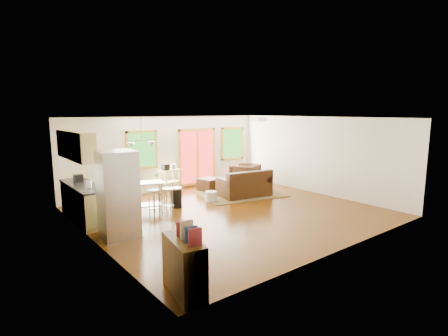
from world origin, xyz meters
TOP-DOWN VIEW (x-y plane):
  - floor at (0.00, 0.00)m, footprint 7.50×7.00m
  - ceiling at (0.00, 0.00)m, footprint 7.50×7.00m
  - back_wall at (0.00, 3.51)m, footprint 7.50×0.02m
  - left_wall at (-3.76, 0.00)m, footprint 0.02×7.00m
  - right_wall at (3.76, 0.00)m, footprint 0.02×7.00m
  - front_wall at (0.00, -3.51)m, footprint 7.50×0.02m
  - window_left at (-1.00, 3.46)m, footprint 1.10×0.05m
  - french_doors at (1.20, 3.46)m, footprint 1.60×0.05m
  - window_right at (2.90, 3.46)m, footprint 1.10×0.05m
  - rug at (1.56, 1.42)m, footprint 3.06×2.60m
  - loveseat at (1.48, 1.08)m, footprint 1.77×1.18m
  - coffee_table at (2.01, 1.77)m, footprint 0.92×0.56m
  - armchair at (2.47, 2.22)m, footprint 1.19×1.16m
  - ottoman at (1.05, 2.48)m, footprint 0.76×0.76m
  - pouf at (0.22, 1.24)m, footprint 0.48×0.48m
  - vase at (1.65, 1.83)m, footprint 0.20×0.20m
  - book at (2.10, 1.78)m, footprint 0.19×0.07m
  - cabinets at (-3.49, 1.70)m, footprint 0.64×2.24m
  - refrigerator at (-3.18, 0.01)m, footprint 0.84×0.81m
  - island at (-2.11, 1.42)m, footprint 1.46×0.96m
  - cup at (-1.52, 1.43)m, footprint 0.14×0.12m
  - bar_stool_a at (-2.49, 1.01)m, footprint 0.42×0.42m
  - bar_stool_b at (-1.86, 0.97)m, footprint 0.41×0.41m
  - bar_stool_c at (-1.44, 0.93)m, footprint 0.38×0.38m
  - trash_can at (-0.97, 1.31)m, footprint 0.40×0.40m
  - kitchen_cart at (-0.24, 3.05)m, footprint 0.74×0.55m
  - bookshelf at (-3.35, -3.01)m, footprint 0.56×1.04m
  - ceiling_flush at (1.60, 0.60)m, footprint 0.35×0.35m
  - pendant_light at (-1.90, 1.50)m, footprint 0.80×0.18m

SIDE VIEW (x-z plane):
  - floor at x=0.00m, z-range -0.02..0.00m
  - rug at x=1.56m, z-range 0.00..0.03m
  - pouf at x=0.22m, z-range 0.00..0.32m
  - ottoman at x=1.05m, z-range 0.00..0.45m
  - trash_can at x=-0.97m, z-range 0.00..0.59m
  - coffee_table at x=2.01m, z-range 0.13..0.49m
  - loveseat at x=1.48m, z-range -0.09..0.79m
  - bookshelf at x=-3.35m, z-range -0.12..1.04m
  - armchair at x=2.47m, z-range 0.00..0.94m
  - vase at x=1.65m, z-range 0.36..0.64m
  - bar_stool_c at x=-1.44m, z-range 0.17..0.88m
  - bar_stool_a at x=-2.49m, z-range 0.17..0.88m
  - book at x=2.10m, z-range 0.40..0.66m
  - bar_stool_b at x=-1.86m, z-range 0.17..0.89m
  - island at x=-2.11m, z-range 0.16..1.02m
  - kitchen_cart at x=-0.24m, z-range 0.19..1.21m
  - cabinets at x=-3.49m, z-range -0.22..2.08m
  - refrigerator at x=-3.18m, z-range 0.00..1.94m
  - cup at x=-1.52m, z-range 0.95..1.08m
  - french_doors at x=1.20m, z-range 0.05..2.15m
  - back_wall at x=0.00m, z-range 0.00..2.60m
  - left_wall at x=-3.76m, z-range 0.00..2.60m
  - right_wall at x=3.76m, z-range 0.00..2.60m
  - front_wall at x=0.00m, z-range 0.00..2.60m
  - window_left at x=-1.00m, z-range 0.85..2.15m
  - window_right at x=2.90m, z-range 0.85..2.15m
  - pendant_light at x=-1.90m, z-range 1.50..2.29m
  - ceiling_flush at x=1.60m, z-range 2.47..2.59m
  - ceiling at x=0.00m, z-range 2.60..2.62m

